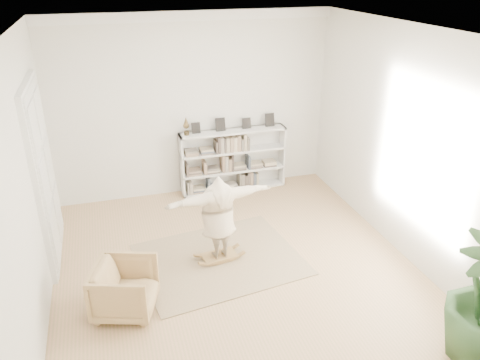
# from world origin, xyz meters

# --- Properties ---
(floor) EXTENTS (6.00, 6.00, 0.00)m
(floor) POSITION_xyz_m (0.00, 0.00, 0.00)
(floor) COLOR #A28653
(floor) RESTS_ON ground
(room_shell) EXTENTS (6.00, 6.00, 6.00)m
(room_shell) POSITION_xyz_m (0.00, 2.94, 3.51)
(room_shell) COLOR silver
(room_shell) RESTS_ON floor
(doors) EXTENTS (0.09, 1.78, 2.92)m
(doors) POSITION_xyz_m (-2.70, 1.30, 1.40)
(doors) COLOR white
(doors) RESTS_ON floor
(bookshelf) EXTENTS (2.20, 0.35, 1.64)m
(bookshelf) POSITION_xyz_m (0.74, 2.82, 0.64)
(bookshelf) COLOR silver
(bookshelf) RESTS_ON floor
(armchair) EXTENTS (1.02, 1.01, 0.74)m
(armchair) POSITION_xyz_m (-1.71, -0.48, 0.37)
(armchair) COLOR tan
(armchair) RESTS_ON floor
(rug) EXTENTS (2.74, 2.31, 0.02)m
(rug) POSITION_xyz_m (-0.19, 0.32, 0.01)
(rug) COLOR tan
(rug) RESTS_ON floor
(rocker_board) EXTENTS (0.59, 0.40, 0.12)m
(rocker_board) POSITION_xyz_m (-0.19, 0.32, 0.07)
(rocker_board) COLOR brown
(rocker_board) RESTS_ON rug
(person) EXTENTS (1.76, 0.69, 1.39)m
(person) POSITION_xyz_m (-0.19, 0.32, 0.83)
(person) COLOR beige
(person) RESTS_ON rocker_board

